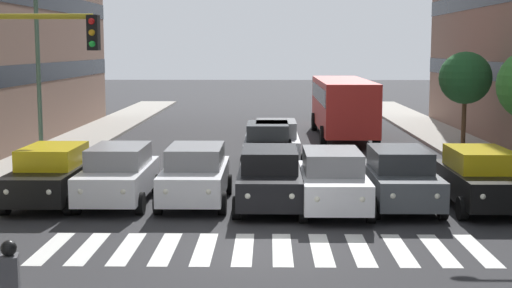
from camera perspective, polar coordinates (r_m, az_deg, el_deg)
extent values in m
plane|color=#2D2D30|center=(17.06, 0.53, -8.22)|extent=(180.00, 180.00, 0.00)
cube|color=silver|center=(17.72, 16.91, -7.93)|extent=(0.45, 2.80, 0.01)
cube|color=silver|center=(17.50, 14.05, -8.03)|extent=(0.45, 2.80, 0.01)
cube|color=silver|center=(17.32, 11.12, -8.10)|extent=(0.45, 2.80, 0.01)
cube|color=silver|center=(17.19, 8.13, -8.16)|extent=(0.45, 2.80, 0.01)
cube|color=silver|center=(17.10, 5.11, -8.20)|extent=(0.45, 2.80, 0.01)
cube|color=silver|center=(17.06, 2.06, -8.21)|extent=(0.45, 2.80, 0.01)
cube|color=silver|center=(17.07, -1.00, -8.20)|extent=(0.45, 2.80, 0.01)
cube|color=silver|center=(17.12, -4.04, -8.17)|extent=(0.45, 2.80, 0.01)
cube|color=silver|center=(17.22, -7.05, -8.11)|extent=(0.45, 2.80, 0.01)
cube|color=silver|center=(17.37, -10.02, -8.03)|extent=(0.45, 2.80, 0.01)
cube|color=silver|center=(17.56, -12.93, -7.94)|extent=(0.45, 2.80, 0.01)
cube|color=silver|center=(17.80, -15.77, -7.83)|extent=(0.45, 2.80, 0.01)
cube|color=black|center=(22.09, 17.14, -3.01)|extent=(1.80, 4.40, 0.80)
cube|color=yellow|center=(22.16, 17.07, -1.13)|extent=(1.58, 2.46, 0.60)
cylinder|color=black|center=(20.55, 15.80, -4.87)|extent=(0.22, 0.64, 0.64)
cylinder|color=black|center=(23.78, 18.22, -3.30)|extent=(0.22, 0.64, 0.64)
cylinder|color=black|center=(23.31, 13.99, -3.35)|extent=(0.22, 0.64, 0.64)
sphere|color=white|center=(19.88, 17.26, -3.92)|extent=(0.18, 0.18, 0.18)
cube|color=#474C51|center=(21.60, 11.18, -3.04)|extent=(1.80, 4.40, 0.80)
cube|color=#343639|center=(21.68, 11.13, -1.13)|extent=(1.58, 2.46, 0.60)
cylinder|color=black|center=(20.47, 14.35, -4.86)|extent=(0.22, 0.64, 0.64)
cylinder|color=black|center=(20.13, 9.35, -4.93)|extent=(0.22, 0.64, 0.64)
cylinder|color=black|center=(23.25, 12.71, -3.34)|extent=(0.22, 0.64, 0.64)
cylinder|color=black|center=(22.95, 8.30, -3.38)|extent=(0.22, 0.64, 0.64)
sphere|color=white|center=(19.64, 13.94, -3.94)|extent=(0.18, 0.18, 0.18)
sphere|color=white|center=(19.41, 10.62, -3.98)|extent=(0.18, 0.18, 0.18)
cube|color=silver|center=(20.91, 5.98, -3.29)|extent=(1.80, 4.40, 0.80)
cube|color=gray|center=(20.98, 5.96, -1.31)|extent=(1.58, 2.46, 0.60)
cylinder|color=black|center=(19.68, 8.95, -5.22)|extent=(0.22, 0.64, 0.64)
cylinder|color=black|center=(19.51, 3.68, -5.25)|extent=(0.22, 0.64, 0.64)
cylinder|color=black|center=(22.49, 7.93, -3.59)|extent=(0.22, 0.64, 0.64)
cylinder|color=black|center=(22.35, 3.34, -3.61)|extent=(0.22, 0.64, 0.64)
sphere|color=white|center=(18.86, 8.29, -4.27)|extent=(0.18, 0.18, 0.18)
sphere|color=white|center=(18.74, 4.79, -4.29)|extent=(0.18, 0.18, 0.18)
cube|color=black|center=(21.18, 1.07, -3.11)|extent=(1.80, 4.40, 0.80)
cube|color=black|center=(21.26, 1.08, -1.16)|extent=(1.58, 2.46, 0.60)
cylinder|color=black|center=(19.86, 3.68, -5.02)|extent=(0.22, 0.64, 0.64)
cylinder|color=black|center=(19.86, -1.53, -5.01)|extent=(0.22, 0.64, 0.64)
cylinder|color=black|center=(22.70, 3.34, -3.43)|extent=(0.22, 0.64, 0.64)
cylinder|color=black|center=(22.70, -1.21, -3.42)|extent=(0.22, 0.64, 0.64)
sphere|color=white|center=(19.06, 2.82, -4.07)|extent=(0.18, 0.18, 0.18)
sphere|color=white|center=(19.06, -0.65, -4.06)|extent=(0.18, 0.18, 0.18)
cube|color=silver|center=(21.83, -4.76, -2.82)|extent=(1.80, 4.40, 0.80)
cube|color=gray|center=(21.91, -4.73, -0.92)|extent=(1.58, 2.46, 0.60)
cylinder|color=black|center=(20.41, -2.64, -4.67)|extent=(0.22, 0.64, 0.64)
cylinder|color=black|center=(20.61, -7.65, -4.61)|extent=(0.22, 0.64, 0.64)
cylinder|color=black|center=(23.26, -2.18, -3.16)|extent=(0.22, 0.64, 0.64)
cylinder|color=black|center=(23.42, -6.59, -3.13)|extent=(0.22, 0.64, 0.64)
sphere|color=white|center=(19.66, -3.72, -3.72)|extent=(0.18, 0.18, 0.18)
sphere|color=white|center=(19.79, -7.05, -3.69)|extent=(0.18, 0.18, 0.18)
cube|color=silver|center=(22.15, -10.69, -2.77)|extent=(1.80, 4.40, 0.80)
cube|color=gray|center=(22.23, -10.63, -0.91)|extent=(1.58, 2.46, 0.60)
cylinder|color=black|center=(20.65, -9.03, -4.61)|extent=(0.22, 0.64, 0.64)
cylinder|color=black|center=(21.04, -13.87, -4.51)|extent=(0.22, 0.64, 0.64)
cylinder|color=black|center=(23.46, -7.80, -3.13)|extent=(0.22, 0.64, 0.64)
cylinder|color=black|center=(23.80, -12.09, -3.07)|extent=(0.22, 0.64, 0.64)
sphere|color=white|center=(19.95, -10.32, -3.67)|extent=(0.18, 0.18, 0.18)
sphere|color=white|center=(20.20, -13.53, -3.61)|extent=(0.18, 0.18, 0.18)
cube|color=black|center=(22.55, -15.66, -2.74)|extent=(1.80, 4.40, 0.80)
cube|color=yellow|center=(22.63, -15.58, -0.91)|extent=(1.58, 2.46, 0.60)
cylinder|color=black|center=(21.01, -14.39, -4.55)|extent=(0.22, 0.64, 0.64)
cylinder|color=black|center=(21.55, -19.02, -4.42)|extent=(0.22, 0.64, 0.64)
cylinder|color=black|center=(23.77, -12.54, -3.10)|extent=(0.22, 0.64, 0.64)
cylinder|color=black|center=(24.25, -16.69, -3.03)|extent=(0.22, 0.64, 0.64)
sphere|color=white|center=(20.35, -15.83, -3.61)|extent=(0.18, 0.18, 0.18)
sphere|color=white|center=(20.71, -18.89, -3.54)|extent=(0.18, 0.18, 0.18)
cube|color=silver|center=(29.22, 1.56, -0.17)|extent=(1.80, 4.40, 0.80)
cube|color=gray|center=(29.34, 1.56, 1.24)|extent=(1.58, 2.46, 0.60)
cylinder|color=black|center=(27.87, 3.44, -1.39)|extent=(0.22, 0.64, 0.64)
cylinder|color=black|center=(27.85, -0.26, -1.38)|extent=(0.22, 0.64, 0.64)
cylinder|color=black|center=(30.74, 3.21, -0.55)|extent=(0.22, 0.64, 0.64)
cylinder|color=black|center=(30.72, -0.14, -0.54)|extent=(0.22, 0.64, 0.64)
sphere|color=white|center=(27.10, 2.83, -0.61)|extent=(0.18, 0.18, 0.18)
sphere|color=white|center=(27.08, 0.39, -0.60)|extent=(0.18, 0.18, 0.18)
cube|color=#474C51|center=(28.37, 0.91, -0.40)|extent=(1.80, 4.40, 0.80)
cube|color=#343639|center=(28.48, 0.92, 1.05)|extent=(1.58, 2.46, 0.60)
cylinder|color=black|center=(27.01, 2.81, -1.67)|extent=(0.22, 0.64, 0.64)
cylinder|color=black|center=(27.01, -1.01, -1.66)|extent=(0.22, 0.64, 0.64)
cylinder|color=black|center=(29.88, 2.64, -0.78)|extent=(0.22, 0.64, 0.64)
cylinder|color=black|center=(29.88, -0.81, -0.77)|extent=(0.22, 0.64, 0.64)
sphere|color=white|center=(26.24, 2.16, -0.87)|extent=(0.18, 0.18, 0.18)
sphere|color=white|center=(26.24, -0.35, -0.87)|extent=(0.18, 0.18, 0.18)
cube|color=red|center=(38.09, 6.76, 3.13)|extent=(2.50, 10.50, 2.50)
cube|color=black|center=(38.05, 6.77, 3.96)|extent=(2.52, 9.87, 0.80)
cylinder|color=black|center=(34.73, 9.38, 0.59)|extent=(0.28, 1.00, 1.00)
cylinder|color=black|center=(34.46, 5.27, 0.61)|extent=(0.28, 1.00, 1.00)
cylinder|color=black|center=(41.46, 8.02, 1.73)|extent=(0.28, 1.00, 1.00)
cylinder|color=black|center=(41.22, 4.57, 1.75)|extent=(0.28, 1.00, 1.00)
cube|color=#4C4C51|center=(12.58, -18.66, -9.65)|extent=(0.36, 0.42, 0.64)
sphere|color=black|center=(12.46, -18.75, -7.71)|extent=(0.26, 0.26, 0.26)
cylinder|color=#AD991E|center=(16.86, -18.66, 9.42)|extent=(3.61, 0.12, 0.12)
cube|color=black|center=(16.34, -12.58, 8.48)|extent=(0.24, 0.28, 0.76)
sphere|color=red|center=(16.20, -12.73, 9.33)|extent=(0.14, 0.14, 0.14)
sphere|color=orange|center=(16.19, -12.70, 8.48)|extent=(0.14, 0.14, 0.14)
sphere|color=green|center=(16.19, -12.68, 7.63)|extent=(0.14, 0.14, 0.14)
cylinder|color=#4C6B56|center=(27.88, -16.62, 5.39)|extent=(0.16, 0.16, 7.19)
cylinder|color=#513823|center=(33.95, 15.91, 1.74)|extent=(0.20, 0.20, 2.46)
sphere|color=#235B2D|center=(33.82, 16.02, 4.99)|extent=(2.33, 2.33, 2.33)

